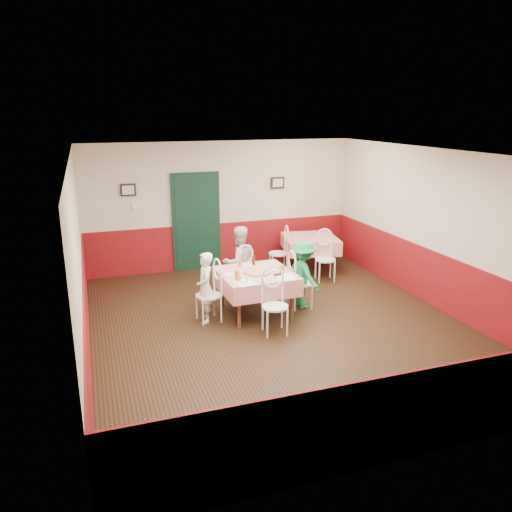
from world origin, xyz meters
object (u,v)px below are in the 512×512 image
object	(u,v)px
chair_near	(275,307)
chair_second_b	(325,260)
chair_left	(208,295)
beer_bottle	(254,260)
diner_left	(205,288)
chair_second_a	(279,253)
main_table	(256,293)
glass_c	(240,263)
wallet	(277,275)
diner_right	(303,275)
chair_far	(240,275)
diner_far	(239,262)
pizza	(257,272)
glass_a	(237,275)
glass_b	(282,270)
chair_right	(300,284)
second_table	(310,254)

from	to	relation	value
chair_near	chair_second_b	size ratio (longest dim) A/B	1.00
chair_left	beer_bottle	size ratio (longest dim) A/B	4.18
diner_left	chair_second_a	bearing A→B (deg)	142.60
main_table	glass_c	bearing A→B (deg)	111.27
chair_second_a	wallet	distance (m)	2.44
chair_near	diner_right	size ratio (longest dim) A/B	0.74
chair_far	chair_second_b	size ratio (longest dim) A/B	1.00
diner_right	diner_far	bearing A→B (deg)	34.40
main_table	beer_bottle	distance (m)	0.63
chair_left	chair_far	distance (m)	1.20
main_table	beer_bottle	size ratio (longest dim) A/B	5.66
beer_bottle	pizza	bearing A→B (deg)	-100.37
glass_a	diner_left	world-z (taller)	diner_left
glass_c	chair_near	bearing A→B (deg)	-81.64
chair_near	pizza	world-z (taller)	chair_near
chair_second_b	pizza	distance (m)	2.33
chair_second_b	glass_b	size ratio (longest dim) A/B	5.99
diner_left	chair_second_b	bearing A→B (deg)	122.60
pizza	glass_a	size ratio (longest dim) A/B	2.83
chair_right	chair_near	world-z (taller)	same
chair_far	glass_b	distance (m)	1.22
chair_second_b	pizza	world-z (taller)	chair_second_b
glass_b	glass_c	size ratio (longest dim) A/B	1.17
second_table	chair_near	distance (m)	3.41
chair_second_b	second_table	bearing A→B (deg)	101.17
wallet	diner_far	distance (m)	1.21
chair_second_b	diner_far	world-z (taller)	diner_far
chair_second_a	glass_a	xyz separation A→B (m)	(-1.61, -2.24, 0.39)
pizza	glass_c	distance (m)	0.49
main_table	glass_b	distance (m)	0.64
chair_left	diner_far	bearing A→B (deg)	132.13
diner_far	beer_bottle	bearing A→B (deg)	90.51
chair_left	glass_c	world-z (taller)	chair_left
diner_left	diner_right	world-z (taller)	diner_right
main_table	second_table	world-z (taller)	same
chair_near	glass_a	distance (m)	0.83
chair_right	chair_second_a	bearing A→B (deg)	-7.49
main_table	chair_near	world-z (taller)	chair_near
chair_second_a	wallet	bearing A→B (deg)	-10.81
beer_bottle	glass_c	bearing A→B (deg)	174.04
second_table	chair_far	xyz separation A→B (m)	(-1.96, -1.12, 0.08)
glass_b	chair_right	bearing A→B (deg)	28.93
glass_b	diner_left	bearing A→B (deg)	171.07
chair_near	chair_second_b	world-z (taller)	same
glass_a	wallet	bearing A→B (deg)	0.04
chair_left	glass_b	bearing A→B (deg)	74.40
chair_second_a	pizza	world-z (taller)	chair_second_a
diner_left	diner_far	world-z (taller)	diner_far
glass_b	main_table	bearing A→B (deg)	149.37
diner_left	second_table	bearing A→B (deg)	134.01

